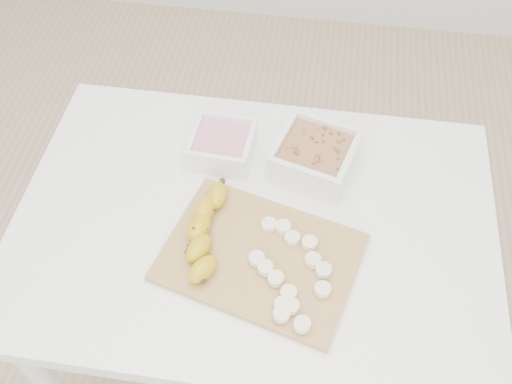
# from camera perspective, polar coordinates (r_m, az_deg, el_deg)

# --- Properties ---
(ground) EXTENTS (3.50, 3.50, 0.00)m
(ground) POSITION_cam_1_polar(r_m,az_deg,el_deg) (1.85, -0.14, -16.12)
(ground) COLOR #C6AD89
(ground) RESTS_ON ground
(table) EXTENTS (1.00, 0.70, 0.75)m
(table) POSITION_cam_1_polar(r_m,az_deg,el_deg) (1.27, -0.20, -5.35)
(table) COLOR white
(table) RESTS_ON ground
(bowl_yogurt) EXTENTS (0.14, 0.14, 0.06)m
(bowl_yogurt) POSITION_cam_1_polar(r_m,az_deg,el_deg) (1.28, -3.39, 4.76)
(bowl_yogurt) COLOR white
(bowl_yogurt) RESTS_ON table
(bowl_granola) EXTENTS (0.20, 0.20, 0.08)m
(bowl_granola) POSITION_cam_1_polar(r_m,az_deg,el_deg) (1.25, 5.86, 3.64)
(bowl_granola) COLOR white
(bowl_granola) RESTS_ON table
(cutting_board) EXTENTS (0.43, 0.35, 0.01)m
(cutting_board) POSITION_cam_1_polar(r_m,az_deg,el_deg) (1.13, 0.42, -6.53)
(cutting_board) COLOR #B3844E
(cutting_board) RESTS_ON table
(banana) EXTENTS (0.10, 0.24, 0.04)m
(banana) POSITION_cam_1_polar(r_m,az_deg,el_deg) (1.13, -5.03, -4.03)
(banana) COLOR #BB9310
(banana) RESTS_ON cutting_board
(banana_slices) EXTENTS (0.16, 0.24, 0.02)m
(banana_slices) POSITION_cam_1_polar(r_m,az_deg,el_deg) (1.09, 3.45, -8.01)
(banana_slices) COLOR #F5E6BD
(banana_slices) RESTS_ON cutting_board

